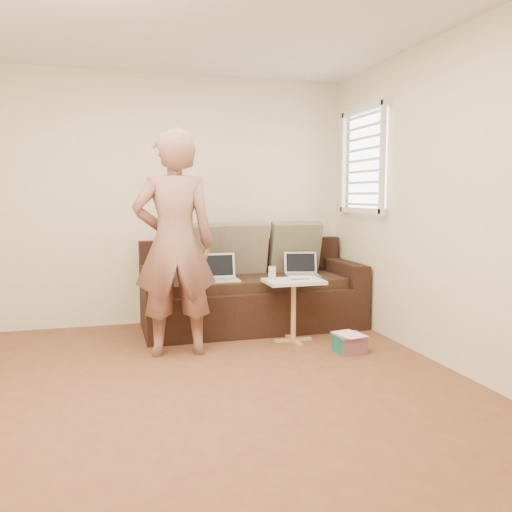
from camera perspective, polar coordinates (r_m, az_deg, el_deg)
name	(u,v)px	position (r m, az deg, el deg)	size (l,w,h in m)	color
floor	(198,398)	(3.67, -6.25, -15.07)	(4.50, 4.50, 0.00)	brown
wall_back	(161,200)	(5.64, -10.29, 5.95)	(4.00, 4.00, 0.00)	beige
wall_front	(356,217)	(1.25, 10.75, 4.20)	(4.00, 4.00, 0.00)	beige
wall_right	(463,202)	(4.23, 21.44, 5.44)	(4.50, 4.50, 0.00)	beige
window_blinds	(363,160)	(5.48, 11.52, 10.09)	(0.12, 0.88, 1.08)	white
sofa	(252,286)	(5.41, -0.46, -3.28)	(2.20, 0.95, 0.85)	black
pillow_left	(190,251)	(5.43, -7.14, 0.59)	(0.55, 0.14, 0.55)	#5F5E46
pillow_mid	(241,249)	(5.57, -1.60, 0.79)	(0.55, 0.14, 0.55)	#726452
pillow_right	(295,247)	(5.74, 4.24, 0.94)	(0.55, 0.14, 0.55)	#5F5E46
laptop_silver	(303,276)	(5.47, 5.10, -2.19)	(0.34, 0.25, 0.23)	#B7BABC
laptop_white	(220,281)	(5.16, -3.91, -2.71)	(0.37, 0.27, 0.27)	white
person	(175,244)	(4.47, -8.79, 1.33)	(0.69, 0.47, 1.90)	brown
side_table	(293,310)	(4.92, 4.07, -5.90)	(0.53, 0.37, 0.58)	silver
drinking_glass	(272,273)	(4.87, 1.75, -1.83)	(0.07, 0.07, 0.12)	silver
scissors	(300,279)	(4.85, 4.74, -2.52)	(0.18, 0.10, 0.02)	silver
paper_on_table	(302,278)	(4.93, 4.97, -2.43)	(0.21, 0.30, 0.00)	white
striped_box	(349,343)	(4.69, 10.05, -9.24)	(0.25, 0.25, 0.16)	#DC215D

